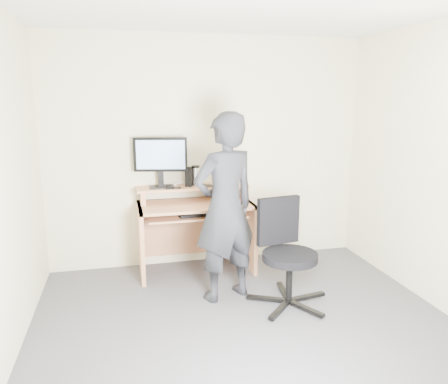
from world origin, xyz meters
name	(u,v)px	position (x,y,z in m)	size (l,w,h in m)	color
ground	(253,338)	(0.00, 0.00, 0.00)	(3.50, 3.50, 0.00)	#515156
back_wall	(208,152)	(0.00, 1.75, 1.25)	(3.50, 0.02, 2.50)	beige
desk	(195,220)	(-0.20, 1.53, 0.55)	(1.20, 0.60, 0.91)	tan
monitor	(160,158)	(-0.54, 1.59, 1.23)	(0.56, 0.16, 0.53)	black
external_drive	(189,177)	(-0.24, 1.61, 1.01)	(0.07, 0.13, 0.20)	black
travel_mug	(196,176)	(-0.17, 1.62, 1.01)	(0.09, 0.09, 0.20)	#AFAFB3
smartphone	(209,186)	(-0.03, 1.55, 0.92)	(0.07, 0.13, 0.01)	black
charger	(168,187)	(-0.48, 1.51, 0.93)	(0.04, 0.04, 0.04)	black
headphones	(182,185)	(-0.32, 1.64, 0.92)	(0.16, 0.16, 0.02)	silver
keyboard	(200,213)	(-0.17, 1.36, 0.67)	(0.46, 0.18, 0.03)	black
mouse	(226,202)	(0.10, 1.35, 0.77)	(0.10, 0.06, 0.04)	black
office_chair	(286,249)	(0.46, 0.54, 0.51)	(0.74, 0.73, 0.94)	black
person	(225,208)	(-0.05, 0.76, 0.87)	(0.63, 0.41, 1.73)	black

